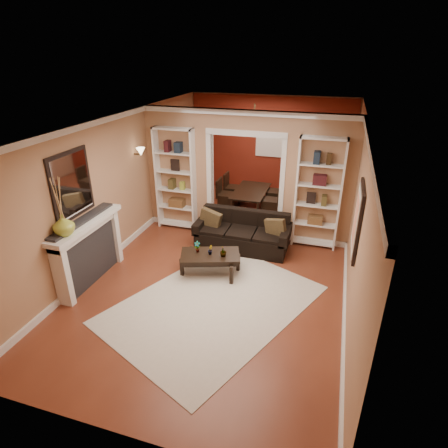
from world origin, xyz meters
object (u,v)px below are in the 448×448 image
(coffee_table, at_px, (210,264))
(sofa, at_px, (242,232))
(bookshelf_right, at_px, (318,194))
(fireplace, at_px, (90,252))
(dining_table, at_px, (252,200))
(bookshelf_left, at_px, (176,180))

(coffee_table, bearing_deg, sofa, 55.53)
(bookshelf_right, bearing_deg, fireplace, -145.20)
(coffee_table, bearing_deg, fireplace, -174.94)
(coffee_table, xyz_separation_m, bookshelf_right, (1.72, 1.69, 0.95))
(coffee_table, xyz_separation_m, fireplace, (-1.92, -0.84, 0.38))
(coffee_table, distance_m, dining_table, 3.23)
(dining_table, bearing_deg, fireplace, 154.56)
(sofa, xyz_separation_m, coffee_table, (-0.32, -1.11, -0.18))
(bookshelf_right, bearing_deg, dining_table, 138.01)
(bookshelf_left, relative_size, fireplace, 1.35)
(sofa, distance_m, bookshelf_right, 1.70)
(bookshelf_right, height_order, fireplace, bookshelf_right)
(bookshelf_left, distance_m, fireplace, 2.65)
(fireplace, bearing_deg, dining_table, 64.56)
(sofa, bearing_deg, bookshelf_right, 22.44)
(sofa, height_order, fireplace, fireplace)
(bookshelf_right, xyz_separation_m, fireplace, (-3.64, -2.53, -0.57))
(bookshelf_left, height_order, dining_table, bookshelf_left)
(coffee_table, relative_size, dining_table, 0.74)
(sofa, distance_m, coffee_table, 1.17)
(fireplace, bearing_deg, bookshelf_left, 77.95)
(coffee_table, xyz_separation_m, dining_table, (0.01, 3.23, 0.05))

